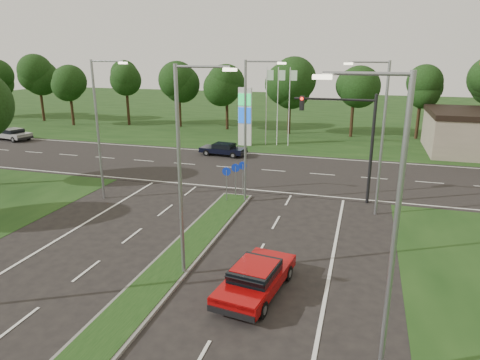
# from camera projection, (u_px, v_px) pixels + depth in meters

# --- Properties ---
(ground) EXTENTS (160.00, 160.00, 0.00)m
(ground) POSITION_uv_depth(u_px,v_px,m) (85.00, 360.00, 13.62)
(ground) COLOR black
(ground) RESTS_ON ground
(verge_far) EXTENTS (160.00, 50.00, 0.02)m
(verge_far) POSITION_uv_depth(u_px,v_px,m) (310.00, 118.00, 64.18)
(verge_far) COLOR #163210
(verge_far) RESTS_ON ground
(cross_road) EXTENTS (160.00, 12.00, 0.02)m
(cross_road) POSITION_uv_depth(u_px,v_px,m) (262.00, 170.00, 35.68)
(cross_road) COLOR black
(cross_road) RESTS_ON ground
(median_kerb) EXTENTS (2.00, 26.00, 0.12)m
(median_kerb) POSITION_uv_depth(u_px,v_px,m) (146.00, 293.00, 17.28)
(median_kerb) COLOR slate
(median_kerb) RESTS_ON ground
(streetlight_median_near) EXTENTS (2.53, 0.22, 9.00)m
(streetlight_median_near) POSITION_uv_depth(u_px,v_px,m) (184.00, 163.00, 17.41)
(streetlight_median_near) COLOR gray
(streetlight_median_near) RESTS_ON ground
(streetlight_median_far) EXTENTS (2.53, 0.22, 9.00)m
(streetlight_median_far) POSITION_uv_depth(u_px,v_px,m) (248.00, 125.00, 26.61)
(streetlight_median_far) COLOR gray
(streetlight_median_far) RESTS_ON ground
(streetlight_left_far) EXTENTS (2.53, 0.22, 9.00)m
(streetlight_left_far) POSITION_uv_depth(u_px,v_px,m) (100.00, 123.00, 27.28)
(streetlight_left_far) COLOR gray
(streetlight_left_far) RESTS_ON ground
(streetlight_right_far) EXTENTS (2.53, 0.22, 9.00)m
(streetlight_right_far) POSITION_uv_depth(u_px,v_px,m) (379.00, 131.00, 24.50)
(streetlight_right_far) COLOR gray
(streetlight_right_far) RESTS_ON ground
(streetlight_right_near) EXTENTS (2.53, 0.22, 9.00)m
(streetlight_right_near) POSITION_uv_depth(u_px,v_px,m) (389.00, 218.00, 11.63)
(streetlight_right_near) COLOR gray
(streetlight_right_near) RESTS_ON ground
(traffic_signal) EXTENTS (5.10, 0.42, 7.00)m
(traffic_signal) POSITION_uv_depth(u_px,v_px,m) (351.00, 131.00, 26.89)
(traffic_signal) COLOR black
(traffic_signal) RESTS_ON ground
(median_signs) EXTENTS (1.16, 1.76, 2.38)m
(median_signs) POSITION_uv_depth(u_px,v_px,m) (235.00, 174.00, 28.21)
(median_signs) COLOR gray
(median_signs) RESTS_ON ground
(gas_pylon) EXTENTS (5.80, 1.26, 8.00)m
(gas_pylon) POSITION_uv_depth(u_px,v_px,m) (247.00, 115.00, 44.11)
(gas_pylon) COLOR silver
(gas_pylon) RESTS_ON ground
(treeline_far) EXTENTS (6.00, 6.00, 9.90)m
(treeline_far) POSITION_uv_depth(u_px,v_px,m) (297.00, 76.00, 48.34)
(treeline_far) COLOR black
(treeline_far) RESTS_ON ground
(red_sedan) EXTENTS (2.55, 4.90, 1.29)m
(red_sedan) POSITION_uv_depth(u_px,v_px,m) (256.00, 278.00, 17.24)
(red_sedan) COLOR #9E0809
(red_sedan) RESTS_ON ground
(navy_sedan) EXTENTS (4.42, 2.15, 1.18)m
(navy_sedan) POSITION_uv_depth(u_px,v_px,m) (223.00, 149.00, 40.45)
(navy_sedan) COLOR black
(navy_sedan) RESTS_ON ground
(far_car_a) EXTENTS (4.80, 2.89, 1.29)m
(far_car_a) POSITION_uv_depth(u_px,v_px,m) (13.00, 134.00, 47.57)
(far_car_a) COLOR #949494
(far_car_a) RESTS_ON ground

